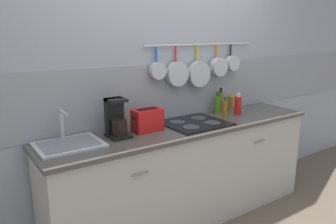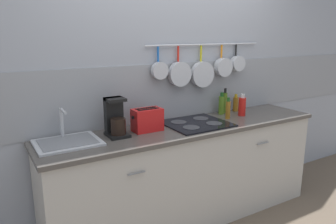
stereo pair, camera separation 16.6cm
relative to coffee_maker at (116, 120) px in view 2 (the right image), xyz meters
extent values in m
plane|color=brown|center=(0.65, -0.08, -1.04)|extent=(12.00, 12.00, 0.00)
cube|color=#999EA8|center=(0.65, 0.25, 0.26)|extent=(7.20, 0.06, 2.60)
cube|color=gray|center=(0.65, 0.24, 0.14)|extent=(7.20, 0.07, 0.53)
cylinder|color=#B7BABF|center=(1.02, 0.19, 0.56)|extent=(1.31, 0.02, 0.02)
cylinder|color=#1959B2|center=(0.50, 0.19, 0.49)|extent=(0.02, 0.02, 0.13)
cylinder|color=#B7BABF|center=(0.50, 0.17, 0.34)|extent=(0.15, 0.05, 0.15)
cylinder|color=red|center=(0.71, 0.19, 0.48)|extent=(0.02, 0.02, 0.14)
cylinder|color=#B7BABF|center=(0.71, 0.16, 0.30)|extent=(0.23, 0.06, 0.23)
cylinder|color=gold|center=(0.96, 0.19, 0.48)|extent=(0.02, 0.02, 0.15)
cylinder|color=#B7BABF|center=(0.96, 0.16, 0.28)|extent=(0.25, 0.06, 0.25)
cylinder|color=orange|center=(1.22, 0.19, 0.49)|extent=(0.02, 0.02, 0.12)
cylinder|color=#B7BABF|center=(1.22, 0.16, 0.34)|extent=(0.18, 0.07, 0.18)
cylinder|color=black|center=(1.40, 0.19, 0.50)|extent=(0.02, 0.02, 0.11)
cylinder|color=#B7BABF|center=(1.40, 0.16, 0.36)|extent=(0.15, 0.07, 0.15)
cube|color=#B7B2A8|center=(0.65, -0.08, -0.60)|extent=(2.57, 0.53, 0.87)
cylinder|color=slate|center=(0.00, -0.35, -0.32)|extent=(0.14, 0.01, 0.01)
cylinder|color=slate|center=(1.29, -0.35, -0.32)|extent=(0.14, 0.01, 0.01)
cube|color=#4C4742|center=(0.65, -0.08, -0.15)|extent=(2.61, 0.57, 0.03)
cube|color=#B7BABF|center=(-0.39, 0.00, -0.12)|extent=(0.47, 0.38, 0.01)
cube|color=slate|center=(-0.39, 0.00, -0.11)|extent=(0.40, 0.30, 0.00)
cylinder|color=#B7BABF|center=(-0.39, 0.14, -0.01)|extent=(0.03, 0.03, 0.24)
cylinder|color=#B7BABF|center=(-0.39, 0.06, 0.11)|extent=(0.02, 0.15, 0.02)
cube|color=black|center=(0.00, -0.02, -0.12)|extent=(0.16, 0.19, 0.02)
cube|color=black|center=(0.00, 0.04, 0.03)|extent=(0.14, 0.07, 0.31)
cylinder|color=black|center=(0.00, -0.05, -0.04)|extent=(0.12, 0.12, 0.13)
cube|color=black|center=(0.00, -0.01, 0.17)|extent=(0.14, 0.14, 0.02)
cube|color=red|center=(0.27, -0.01, -0.03)|extent=(0.25, 0.14, 0.19)
cube|color=black|center=(0.27, -0.04, 0.06)|extent=(0.18, 0.03, 0.00)
cube|color=black|center=(0.27, 0.01, 0.06)|extent=(0.18, 0.03, 0.00)
cube|color=black|center=(0.14, -0.01, 0.00)|extent=(0.02, 0.02, 0.02)
cube|color=black|center=(0.74, -0.06, -0.12)|extent=(0.55, 0.50, 0.01)
cylinder|color=#38383D|center=(0.62, -0.16, -0.11)|extent=(0.14, 0.14, 0.00)
cylinder|color=#38383D|center=(0.87, -0.16, -0.11)|extent=(0.14, 0.14, 0.00)
cylinder|color=#38383D|center=(0.62, 0.04, -0.11)|extent=(0.14, 0.14, 0.00)
cylinder|color=#38383D|center=(0.87, 0.04, -0.11)|extent=(0.14, 0.14, 0.00)
cylinder|color=#8C5919|center=(1.11, -0.06, -0.04)|extent=(0.05, 0.05, 0.17)
cylinder|color=#194C19|center=(1.11, -0.06, 0.06)|extent=(0.03, 0.03, 0.04)
cylinder|color=#4C721E|center=(1.18, 0.11, -0.04)|extent=(0.06, 0.06, 0.18)
cylinder|color=#194C19|center=(1.18, 0.11, 0.07)|extent=(0.03, 0.03, 0.04)
cylinder|color=#4C721E|center=(1.24, 0.14, -0.02)|extent=(0.05, 0.05, 0.21)
cylinder|color=black|center=(1.24, 0.14, 0.10)|extent=(0.03, 0.03, 0.05)
cylinder|color=red|center=(1.31, -0.04, -0.04)|extent=(0.07, 0.07, 0.18)
cylinder|color=beige|center=(1.31, -0.04, 0.07)|extent=(0.04, 0.04, 0.04)
cylinder|color=#8C5919|center=(1.39, 0.14, -0.05)|extent=(0.06, 0.06, 0.15)
cylinder|color=#B28C19|center=(1.39, 0.14, 0.03)|extent=(0.03, 0.03, 0.03)
camera|label=1|loc=(-1.07, -2.27, 0.68)|focal=35.00mm
camera|label=2|loc=(-0.93, -2.36, 0.68)|focal=35.00mm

